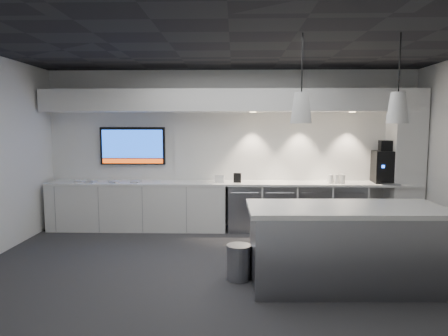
{
  "coord_description": "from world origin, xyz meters",
  "views": [
    {
      "loc": [
        0.07,
        -5.19,
        1.94
      ],
      "look_at": [
        -0.1,
        1.1,
        1.28
      ],
      "focal_mm": 32.0,
      "sensor_mm": 36.0,
      "label": 1
    }
  ],
  "objects_px": {
    "bin": "(239,262)",
    "coffee_machine": "(385,165)",
    "island": "(345,246)",
    "wall_tv": "(133,146)"
  },
  "relations": [
    {
      "from": "bin",
      "to": "coffee_machine",
      "type": "xyz_separation_m",
      "value": [
        2.73,
        2.48,
        1.0
      ]
    },
    {
      "from": "island",
      "to": "bin",
      "type": "xyz_separation_m",
      "value": [
        -1.27,
        0.2,
        -0.28
      ]
    },
    {
      "from": "island",
      "to": "coffee_machine",
      "type": "height_order",
      "value": "coffee_machine"
    },
    {
      "from": "island",
      "to": "bin",
      "type": "height_order",
      "value": "island"
    },
    {
      "from": "wall_tv",
      "to": "bin",
      "type": "xyz_separation_m",
      "value": [
        2.02,
        -2.73,
        -1.34
      ]
    },
    {
      "from": "wall_tv",
      "to": "coffee_machine",
      "type": "height_order",
      "value": "wall_tv"
    },
    {
      "from": "bin",
      "to": "island",
      "type": "bearing_deg",
      "value": -8.86
    },
    {
      "from": "wall_tv",
      "to": "bin",
      "type": "bearing_deg",
      "value": -53.42
    },
    {
      "from": "wall_tv",
      "to": "coffee_machine",
      "type": "relative_size",
      "value": 1.61
    },
    {
      "from": "bin",
      "to": "wall_tv",
      "type": "bearing_deg",
      "value": 126.58
    }
  ]
}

